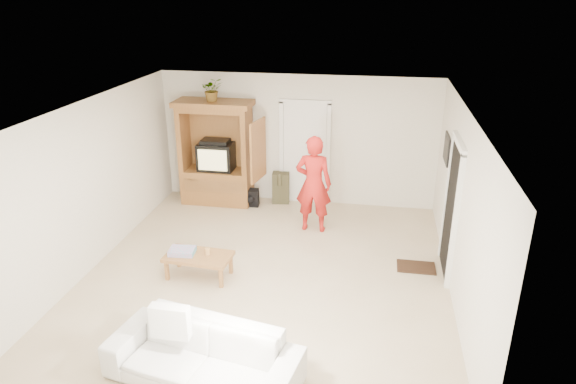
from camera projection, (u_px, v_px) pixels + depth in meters
name	position (u px, v px, depth m)	size (l,w,h in m)	color
floor	(267.00, 274.00, 7.97)	(6.00, 6.00, 0.00)	tan
ceiling	(264.00, 109.00, 7.00)	(6.00, 6.00, 0.00)	white
wall_back	(298.00, 140.00, 10.22)	(5.50, 5.50, 0.00)	silver
wall_front	(195.00, 318.00, 4.74)	(5.50, 5.50, 0.00)	silver
wall_left	(92.00, 185.00, 7.93)	(6.00, 6.00, 0.00)	silver
wall_right	(461.00, 210.00, 7.04)	(6.00, 6.00, 0.00)	silver
armoire	(218.00, 160.00, 10.32)	(1.82, 1.14, 2.10)	brown
door_back	(305.00, 154.00, 10.28)	(0.85, 0.05, 2.04)	white
doorway_right	(451.00, 211.00, 7.69)	(0.05, 0.90, 2.04)	black
framed_picture	(447.00, 149.00, 8.66)	(0.03, 0.60, 0.48)	black
doormat	(416.00, 267.00, 8.14)	(0.60, 0.40, 0.02)	#382316
plant	(212.00, 90.00, 9.76)	(0.40, 0.35, 0.44)	#4C7238
man	(314.00, 184.00, 9.10)	(0.65, 0.43, 1.78)	red
sofa	(203.00, 356.00, 5.73)	(2.18, 0.85, 0.64)	silver
coffee_table	(198.00, 258.00, 7.78)	(1.03, 0.61, 0.37)	#966133
towel	(182.00, 251.00, 7.79)	(0.38, 0.28, 0.08)	#E14B8B
candle	(208.00, 251.00, 7.76)	(0.08, 0.08, 0.10)	tan
backpack_black	(251.00, 198.00, 10.34)	(0.30, 0.17, 0.37)	black
backpack_olive	(281.00, 188.00, 10.50)	(0.34, 0.25, 0.64)	#47442B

